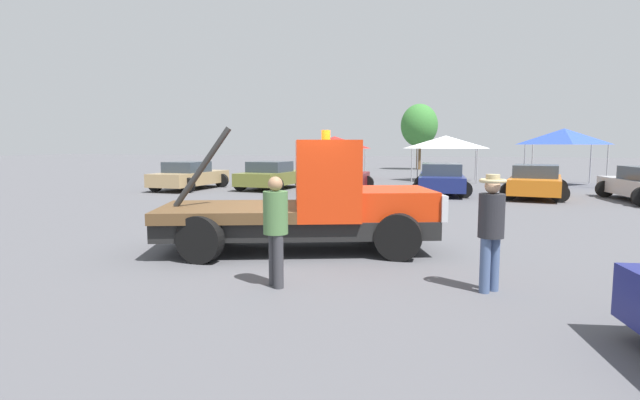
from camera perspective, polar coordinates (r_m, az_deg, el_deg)
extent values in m
plane|color=#545459|center=(10.29, -2.69, -5.73)|extent=(160.00, 160.00, 0.00)
cube|color=black|center=(10.20, -2.70, -2.84)|extent=(5.78, 3.66, 0.35)
cube|color=red|center=(10.34, 8.20, -0.25)|extent=(2.05, 2.25, 0.55)
cube|color=silver|center=(10.53, 12.53, -0.36)|extent=(0.76, 1.89, 0.50)
cube|color=red|center=(10.11, 0.67, 2.49)|extent=(1.85, 2.45, 1.54)
cube|color=brown|center=(10.23, -10.35, -1.29)|extent=(3.29, 2.96, 0.22)
cylinder|color=black|center=(10.23, -13.32, 3.64)|extent=(1.16, 0.51, 1.63)
cylinder|color=orange|center=(10.09, 0.67, 7.43)|extent=(0.18, 0.18, 0.20)
cylinder|color=black|center=(11.40, 6.76, -2.33)|extent=(0.88, 0.26, 0.88)
cylinder|color=black|center=(9.40, 8.95, -4.23)|extent=(0.88, 0.26, 0.88)
cylinder|color=black|center=(11.35, -11.72, -2.46)|extent=(0.88, 0.26, 0.88)
cylinder|color=black|center=(9.34, -13.57, -4.40)|extent=(0.88, 0.26, 0.88)
cylinder|color=#475B84|center=(7.85, 19.28, -6.90)|extent=(0.15, 0.15, 0.81)
cylinder|color=#475B84|center=(7.69, 18.34, -7.13)|extent=(0.15, 0.15, 0.81)
cylinder|color=#28282D|center=(7.64, 19.01, -1.71)|extent=(0.37, 0.37, 0.64)
sphere|color=tan|center=(7.59, 19.13, 1.51)|extent=(0.22, 0.22, 0.22)
torus|color=tan|center=(7.59, 19.15, 2.08)|extent=(0.38, 0.38, 0.05)
cylinder|color=tan|center=(7.58, 19.16, 2.41)|extent=(0.20, 0.20, 0.10)
cylinder|color=#38383D|center=(7.75, -5.32, -6.71)|extent=(0.15, 0.15, 0.82)
cylinder|color=#38383D|center=(7.56, -4.77, -7.03)|extent=(0.15, 0.15, 0.82)
cylinder|color=#4C7542|center=(7.52, -5.10, -1.45)|extent=(0.37, 0.37, 0.65)
sphere|color=#A87A56|center=(7.48, -5.14, 1.85)|extent=(0.22, 0.22, 0.22)
cube|color=tan|center=(24.82, -14.64, 2.43)|extent=(1.94, 4.57, 0.60)
cube|color=#333D47|center=(24.60, -14.96, 3.67)|extent=(1.64, 1.95, 0.50)
cylinder|color=black|center=(26.58, -14.39, 2.26)|extent=(0.68, 0.22, 0.68)
cylinder|color=black|center=(25.71, -11.19, 2.21)|extent=(0.68, 0.22, 0.68)
cylinder|color=black|center=(24.05, -18.31, 1.72)|extent=(0.68, 0.22, 0.68)
cylinder|color=black|center=(23.08, -14.90, 1.65)|extent=(0.68, 0.22, 0.68)
cube|color=olive|center=(24.35, -5.52, 2.54)|extent=(2.30, 4.37, 0.60)
cube|color=#333D47|center=(24.13, -5.76, 3.81)|extent=(1.85, 1.91, 0.50)
cylinder|color=black|center=(26.05, -5.92, 2.35)|extent=(0.68, 0.22, 0.68)
cylinder|color=black|center=(25.27, -2.19, 2.25)|extent=(0.68, 0.22, 0.68)
cylinder|color=black|center=(23.54, -9.09, 1.87)|extent=(0.68, 0.22, 0.68)
cylinder|color=black|center=(22.67, -5.06, 1.76)|extent=(0.68, 0.22, 0.68)
cube|color=maroon|center=(22.29, 2.43, 2.21)|extent=(2.16, 4.98, 0.60)
cube|color=#333D47|center=(22.02, 2.31, 3.59)|extent=(1.79, 2.14, 0.50)
cylinder|color=black|center=(24.11, 1.04, 2.06)|extent=(0.68, 0.22, 0.68)
cylinder|color=black|center=(23.79, 5.34, 1.97)|extent=(0.68, 0.22, 0.68)
cylinder|color=black|center=(20.88, -0.89, 1.39)|extent=(0.68, 0.22, 0.68)
cylinder|color=black|center=(20.51, 4.05, 1.28)|extent=(0.68, 0.22, 0.68)
cube|color=navy|center=(22.46, 13.68, 2.07)|extent=(2.12, 4.94, 0.60)
cube|color=#333D47|center=(22.18, 13.73, 3.44)|extent=(1.73, 2.12, 0.50)
cylinder|color=black|center=(24.12, 11.54, 1.93)|extent=(0.68, 0.22, 0.68)
cylinder|color=black|center=(24.14, 15.69, 1.83)|extent=(0.68, 0.22, 0.68)
cylinder|color=black|center=(20.83, 11.33, 1.25)|extent=(0.68, 0.22, 0.68)
cylinder|color=black|center=(20.86, 16.13, 1.13)|extent=(0.68, 0.22, 0.68)
cube|color=orange|center=(22.14, 23.40, 1.66)|extent=(2.57, 4.89, 0.60)
cube|color=#333D47|center=(21.87, 23.45, 3.05)|extent=(1.93, 2.19, 0.50)
cylinder|color=black|center=(23.77, 21.35, 1.56)|extent=(0.68, 0.22, 0.68)
cylinder|color=black|center=(23.73, 25.65, 1.36)|extent=(0.68, 0.22, 0.68)
cylinder|color=black|center=(20.62, 20.77, 0.91)|extent=(0.68, 0.22, 0.68)
cylinder|color=black|center=(20.57, 25.72, 0.68)|extent=(0.68, 0.22, 0.68)
cylinder|color=black|center=(23.51, 29.76, 1.10)|extent=(0.68, 0.22, 0.68)
cylinder|color=#9E9EA3|center=(29.91, -2.09, 4.07)|extent=(0.07, 0.07, 1.91)
cylinder|color=#9E9EA3|center=(29.07, 3.97, 4.00)|extent=(0.07, 0.07, 1.91)
cylinder|color=#9E9EA3|center=(32.99, -0.34, 4.29)|extent=(0.07, 0.07, 1.91)
cylinder|color=#9E9EA3|center=(32.23, 5.19, 4.22)|extent=(0.07, 0.07, 1.91)
pyramid|color=red|center=(30.98, 1.69, 6.61)|extent=(3.23, 3.23, 0.74)
cylinder|color=#9E9EA3|center=(28.72, 10.45, 3.89)|extent=(0.07, 0.07, 1.92)
cylinder|color=#9E9EA3|center=(28.58, 17.50, 3.69)|extent=(0.07, 0.07, 1.92)
cylinder|color=#9E9EA3|center=(32.22, 11.08, 4.13)|extent=(0.07, 0.07, 1.92)
cylinder|color=#9E9EA3|center=(32.10, 17.36, 3.95)|extent=(0.07, 0.07, 1.92)
pyramid|color=white|center=(30.33, 14.17, 6.45)|extent=(3.52, 3.52, 0.75)
cylinder|color=#9E9EA3|center=(27.54, 23.07, 3.62)|extent=(0.07, 0.07, 2.15)
cylinder|color=#9E9EA3|center=(28.16, 29.99, 3.33)|extent=(0.07, 0.07, 2.15)
cylinder|color=#9E9EA3|center=(30.93, 22.33, 3.90)|extent=(0.07, 0.07, 2.15)
cylinder|color=#9E9EA3|center=(31.48, 28.52, 3.64)|extent=(0.07, 0.07, 2.15)
pyramid|color=#2D4CB7|center=(29.46, 26.12, 6.54)|extent=(3.41, 3.41, 0.84)
cylinder|color=brown|center=(43.88, 11.20, 4.72)|extent=(0.39, 0.39, 1.96)
ellipsoid|color=#387A33|center=(43.89, 11.28, 8.37)|extent=(3.13, 3.13, 3.63)
cube|color=black|center=(14.65, -3.10, -2.02)|extent=(0.40, 0.40, 0.04)
cone|color=orange|center=(14.62, -3.10, -1.03)|extent=(0.36, 0.36, 0.55)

